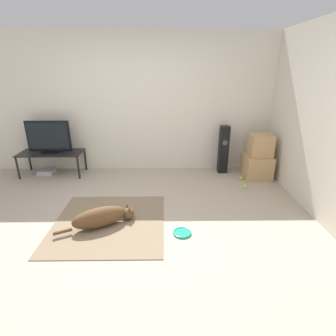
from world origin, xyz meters
TOP-DOWN VIEW (x-y plane):
  - ground_plane at (0.00, 0.00)m, footprint 12.00×12.00m
  - wall_back at (0.00, 2.10)m, footprint 8.00×0.06m
  - area_rug at (-0.22, 0.06)m, footprint 1.45×1.46m
  - dog at (-0.28, -0.02)m, footprint 0.94×0.52m
  - frisbee at (0.74, -0.19)m, footprint 0.23×0.23m
  - cardboard_box_lower at (2.24, 1.57)m, footprint 0.47×0.46m
  - cardboard_box_upper at (2.25, 1.59)m, footprint 0.39×0.37m
  - floor_speaker at (1.65, 1.86)m, footprint 0.17×0.18m
  - tv_stand at (-1.61, 1.78)m, footprint 1.16×0.51m
  - tv at (-1.61, 1.78)m, footprint 0.80×0.20m
  - tennis_ball_by_boxes at (1.90, 1.11)m, footprint 0.07×0.07m
  - tennis_ball_near_speaker at (1.93, 1.47)m, footprint 0.07×0.07m
  - game_console at (-1.77, 1.79)m, footprint 0.28×0.23m

SIDE VIEW (x-z plane):
  - ground_plane at x=0.00m, z-range 0.00..0.00m
  - area_rug at x=-0.22m, z-range 0.00..0.01m
  - frisbee at x=0.74m, z-range 0.00..0.03m
  - tennis_ball_by_boxes at x=1.90m, z-range 0.00..0.07m
  - tennis_ball_near_speaker at x=1.93m, z-range 0.00..0.07m
  - game_console at x=-1.77m, z-range 0.00..0.08m
  - dog at x=-0.28m, z-range 0.01..0.27m
  - cardboard_box_lower at x=2.24m, z-range 0.00..0.43m
  - tv_stand at x=-1.61m, z-range 0.18..0.62m
  - floor_speaker at x=1.65m, z-range 0.00..0.91m
  - cardboard_box_upper at x=2.25m, z-range 0.43..0.81m
  - tv at x=-1.61m, z-range 0.44..1.03m
  - wall_back at x=0.00m, z-range 0.00..2.55m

